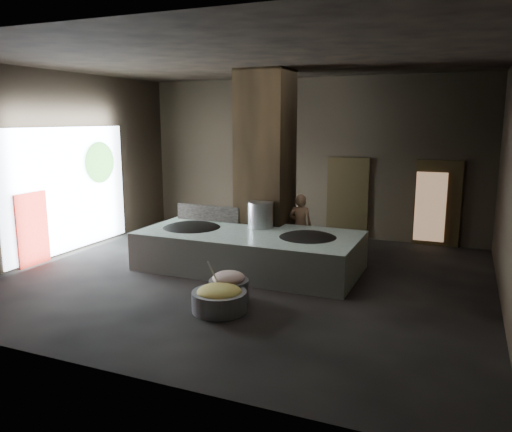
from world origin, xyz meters
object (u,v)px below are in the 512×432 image
at_px(stock_pot, 261,216).
at_px(meat_basin, 229,290).
at_px(wok_left, 192,231).
at_px(wok_right, 308,242).
at_px(cook, 300,226).
at_px(veg_basin, 219,301).
at_px(hearth_platform, 249,250).

height_order(stock_pot, meat_basin, stock_pot).
height_order(wok_left, wok_right, wok_left).
bearing_deg(stock_pot, cook, 51.13).
distance_m(stock_pot, meat_basin, 2.78).
relative_size(wok_left, wok_right, 1.07).
bearing_deg(cook, stock_pot, 44.64).
xyz_separation_m(wok_left, veg_basin, (1.98, -2.49, -0.57)).
bearing_deg(wok_right, meat_basin, -112.84).
height_order(hearth_platform, stock_pot, stock_pot).
bearing_deg(wok_left, veg_basin, -51.56).
bearing_deg(hearth_platform, veg_basin, -78.18).
height_order(stock_pot, cook, cook).
height_order(cook, meat_basin, cook).
distance_m(wok_right, stock_pot, 1.44).
relative_size(wok_right, meat_basin, 1.93).
bearing_deg(veg_basin, stock_pot, 98.82).
relative_size(stock_pot, veg_basin, 0.66).
height_order(wok_right, veg_basin, wok_right).
bearing_deg(wok_left, meat_basin, -45.97).
distance_m(wok_left, stock_pot, 1.66).
xyz_separation_m(veg_basin, meat_basin, (-0.06, 0.51, 0.02)).
xyz_separation_m(wok_left, meat_basin, (1.92, -1.99, -0.55)).
relative_size(wok_left, veg_basin, 1.58).
relative_size(hearth_platform, meat_basin, 6.58).
bearing_deg(cook, hearth_platform, 55.68).
bearing_deg(veg_basin, meat_basin, 96.67).
distance_m(hearth_platform, wok_left, 1.49).
xyz_separation_m(hearth_platform, veg_basin, (0.53, -2.54, -0.25)).
distance_m(wok_left, cook, 2.64).
bearing_deg(meat_basin, cook, 85.44).
bearing_deg(meat_basin, wok_left, 134.03).
relative_size(wok_right, veg_basin, 1.48).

